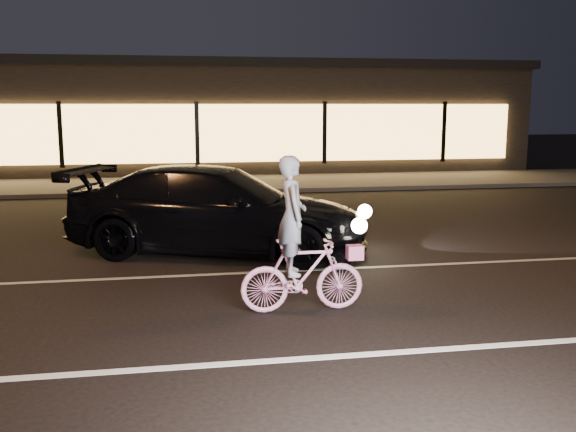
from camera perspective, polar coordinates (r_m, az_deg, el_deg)
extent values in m
plane|color=black|center=(8.05, -4.23, -8.78)|extent=(90.00, 90.00, 0.00)
cube|color=silver|center=(6.65, -2.90, -12.83)|extent=(60.00, 0.12, 0.01)
cube|color=gray|center=(9.96, -5.38, -5.12)|extent=(60.00, 0.10, 0.01)
cube|color=#383533|center=(20.76, -7.82, 2.80)|extent=(30.00, 4.00, 0.12)
cube|color=black|center=(26.61, -8.41, 8.50)|extent=(25.00, 8.00, 4.00)
cube|color=black|center=(26.65, -8.53, 12.91)|extent=(25.40, 8.40, 0.30)
cube|color=#FFB859|center=(22.53, -8.09, 7.27)|extent=(23.00, 0.15, 2.00)
cube|color=black|center=(22.75, -19.57, 6.83)|extent=(0.15, 0.08, 2.20)
cube|color=black|center=(22.45, -8.09, 7.27)|extent=(0.15, 0.08, 2.20)
cube|color=black|center=(23.04, 3.26, 7.41)|extent=(0.15, 0.08, 2.20)
cube|color=black|center=(24.45, 13.67, 7.29)|extent=(0.15, 0.08, 2.20)
imported|color=#E33280|center=(8.04, 1.30, -5.27)|extent=(1.56, 0.44, 0.94)
imported|color=silver|center=(7.86, 0.36, 0.05)|extent=(0.35, 0.54, 1.48)
cube|color=#EA487E|center=(8.13, 5.95, -3.24)|extent=(0.20, 0.16, 0.18)
imported|color=black|center=(11.25, -6.28, 0.53)|extent=(5.65, 3.80, 1.52)
sphere|color=#FFF2BF|center=(11.50, 6.85, 0.41)|extent=(0.25, 0.25, 0.25)
sphere|color=#FFF2BF|center=(10.14, 6.36, -0.86)|extent=(0.25, 0.25, 0.25)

